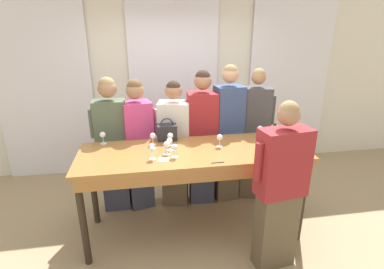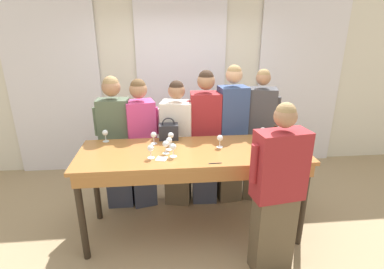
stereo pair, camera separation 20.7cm
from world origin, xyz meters
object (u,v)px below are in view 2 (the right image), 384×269
at_px(guest_cream_sweater, 177,144).
at_px(wine_glass_front_right, 169,141).
at_px(guest_pink_top, 142,143).
at_px(guest_navy_coat, 231,134).
at_px(host_pouring, 277,192).
at_px(guest_olive_jacket, 116,142).
at_px(wine_glass_back_left, 171,136).
at_px(wine_glass_center_mid, 154,135).
at_px(wine_glass_front_mid, 220,139).
at_px(wine_glass_center_right, 263,131).
at_px(wine_glass_back_right, 266,149).
at_px(wine_glass_back_mid, 173,148).
at_px(wine_glass_near_host, 105,133).
at_px(wine_glass_center_left, 151,149).
at_px(guest_beige_cap, 259,136).
at_px(wine_bottle, 274,144).
at_px(handbag, 169,131).
at_px(guest_striped_shirt, 205,138).
at_px(wine_glass_front_left, 166,145).
at_px(tasting_bar, 193,161).

bearing_deg(guest_cream_sweater, wine_glass_front_right, -101.18).
relative_size(guest_pink_top, guest_navy_coat, 0.92).
bearing_deg(host_pouring, guest_olive_jacket, 141.45).
xyz_separation_m(guest_olive_jacket, guest_pink_top, (0.31, 0.00, -0.03)).
relative_size(wine_glass_back_left, guest_cream_sweater, 0.08).
height_order(wine_glass_center_mid, guest_cream_sweater, guest_cream_sweater).
xyz_separation_m(wine_glass_front_mid, wine_glass_center_right, (0.55, 0.21, 0.00)).
relative_size(wine_glass_front_mid, wine_glass_back_right, 1.00).
bearing_deg(wine_glass_back_mid, guest_pink_top, 115.89).
height_order(guest_cream_sweater, host_pouring, host_pouring).
distance_m(wine_glass_front_right, wine_glass_back_right, 1.00).
bearing_deg(wine_glass_near_host, wine_glass_center_left, -43.90).
xyz_separation_m(guest_cream_sweater, guest_beige_cap, (1.06, 0.00, 0.06)).
bearing_deg(wine_bottle, wine_glass_near_host, 163.53).
relative_size(guest_olive_jacket, guest_navy_coat, 0.94).
relative_size(wine_glass_near_host, guest_navy_coat, 0.08).
bearing_deg(host_pouring, handbag, 133.04).
height_order(wine_glass_center_mid, guest_striped_shirt, guest_striped_shirt).
bearing_deg(wine_glass_front_mid, guest_navy_coat, 65.37).
bearing_deg(host_pouring, wine_glass_back_left, 137.66).
relative_size(wine_bottle, wine_glass_front_right, 2.22).
xyz_separation_m(wine_glass_back_mid, wine_glass_back_right, (0.91, -0.14, 0.00)).
distance_m(wine_glass_front_right, guest_pink_top, 0.72).
height_order(wine_glass_back_mid, guest_pink_top, guest_pink_top).
distance_m(wine_glass_center_mid, guest_cream_sweater, 0.56).
height_order(wine_glass_back_left, host_pouring, host_pouring).
height_order(wine_glass_front_left, wine_glass_center_right, same).
bearing_deg(handbag, wine_glass_front_left, -95.53).
relative_size(wine_glass_front_mid, wine_glass_center_left, 1.00).
relative_size(guest_pink_top, host_pouring, 1.00).
xyz_separation_m(wine_glass_center_right, guest_cream_sweater, (-0.99, 0.36, -0.27)).
height_order(tasting_bar, guest_navy_coat, guest_navy_coat).
bearing_deg(wine_glass_front_right, wine_glass_center_mid, 131.51).
distance_m(wine_glass_center_left, guest_pink_top, 0.83).
xyz_separation_m(wine_glass_back_mid, guest_navy_coat, (0.78, 0.77, -0.16)).
xyz_separation_m(wine_glass_back_left, wine_glass_back_mid, (0.01, -0.34, 0.00)).
distance_m(wine_glass_center_right, guest_olive_jacket, 1.80).
xyz_separation_m(wine_bottle, guest_cream_sweater, (-0.96, 0.80, -0.28)).
relative_size(wine_glass_back_mid, guest_cream_sweater, 0.08).
distance_m(wine_glass_center_left, guest_navy_coat, 1.28).
distance_m(tasting_bar, handbag, 0.51).
bearing_deg(wine_glass_front_right, wine_glass_near_host, 156.26).
height_order(guest_pink_top, guest_navy_coat, guest_navy_coat).
distance_m(wine_glass_back_left, wine_glass_back_mid, 0.34).
distance_m(wine_glass_center_mid, wine_glass_back_right, 1.23).
bearing_deg(wine_glass_front_left, wine_glass_front_right, 68.12).
relative_size(wine_glass_front_mid, host_pouring, 0.08).
relative_size(wine_glass_center_left, guest_pink_top, 0.08).
height_order(handbag, wine_glass_center_mid, handbag).
bearing_deg(wine_glass_back_right, wine_glass_back_mid, 171.26).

